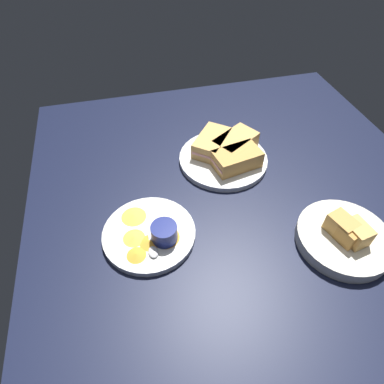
# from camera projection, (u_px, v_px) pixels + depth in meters

# --- Properties ---
(ground_plane) EXTENTS (1.10, 1.10, 0.03)m
(ground_plane) POSITION_uv_depth(u_px,v_px,m) (235.00, 191.00, 0.89)
(ground_plane) COLOR black
(plate_sandwich_main) EXTENTS (0.26, 0.26, 0.02)m
(plate_sandwich_main) POSITION_uv_depth(u_px,v_px,m) (223.00, 159.00, 0.95)
(plate_sandwich_main) COLOR silver
(plate_sandwich_main) RESTS_ON ground_plane
(sandwich_half_near) EXTENTS (0.14, 0.10, 0.05)m
(sandwich_half_near) POSITION_uv_depth(u_px,v_px,m) (237.00, 159.00, 0.90)
(sandwich_half_near) COLOR tan
(sandwich_half_near) RESTS_ON plate_sandwich_main
(sandwich_half_far) EXTENTS (0.15, 0.13, 0.05)m
(sandwich_half_far) POSITION_uv_depth(u_px,v_px,m) (235.00, 143.00, 0.95)
(sandwich_half_far) COLOR tan
(sandwich_half_far) RESTS_ON plate_sandwich_main
(sandwich_half_extra) EXTENTS (0.14, 0.15, 0.05)m
(sandwich_half_extra) POSITION_uv_depth(u_px,v_px,m) (212.00, 143.00, 0.95)
(sandwich_half_extra) COLOR tan
(sandwich_half_extra) RESTS_ON plate_sandwich_main
(ramekin_dark_sauce) EXTENTS (0.08, 0.08, 0.03)m
(ramekin_dark_sauce) POSITION_uv_depth(u_px,v_px,m) (212.00, 142.00, 0.96)
(ramekin_dark_sauce) COLOR #0C144C
(ramekin_dark_sauce) RESTS_ON plate_sandwich_main
(spoon_by_dark_ramekin) EXTENTS (0.07, 0.09, 0.01)m
(spoon_by_dark_ramekin) POSITION_uv_depth(u_px,v_px,m) (227.00, 154.00, 0.94)
(spoon_by_dark_ramekin) COLOR silver
(spoon_by_dark_ramekin) RESTS_ON plate_sandwich_main
(plate_chips_companion) EXTENTS (0.22, 0.22, 0.02)m
(plate_chips_companion) POSITION_uv_depth(u_px,v_px,m) (149.00, 234.00, 0.76)
(plate_chips_companion) COLOR silver
(plate_chips_companion) RESTS_ON ground_plane
(ramekin_light_gravy) EXTENTS (0.06, 0.06, 0.04)m
(ramekin_light_gravy) POSITION_uv_depth(u_px,v_px,m) (164.00, 232.00, 0.73)
(ramekin_light_gravy) COLOR navy
(ramekin_light_gravy) RESTS_ON plate_chips_companion
(spoon_by_gravy_ramekin) EXTENTS (0.02, 0.10, 0.01)m
(spoon_by_gravy_ramekin) POSITION_uv_depth(u_px,v_px,m) (152.00, 247.00, 0.72)
(spoon_by_gravy_ramekin) COLOR silver
(spoon_by_gravy_ramekin) RESTS_ON plate_chips_companion
(plantain_chip_scatter) EXTENTS (0.15, 0.18, 0.01)m
(plantain_chip_scatter) POSITION_uv_depth(u_px,v_px,m) (145.00, 234.00, 0.75)
(plantain_chip_scatter) COLOR gold
(plantain_chip_scatter) RESTS_ON plate_chips_companion
(bread_basket_rear) EXTENTS (0.21, 0.21, 0.08)m
(bread_basket_rear) POSITION_uv_depth(u_px,v_px,m) (344.00, 237.00, 0.74)
(bread_basket_rear) COLOR silver
(bread_basket_rear) RESTS_ON ground_plane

